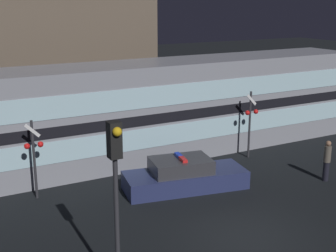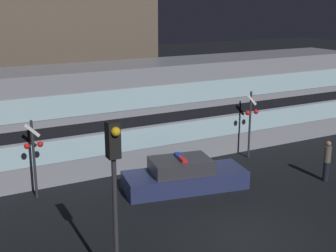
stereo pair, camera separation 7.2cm
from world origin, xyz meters
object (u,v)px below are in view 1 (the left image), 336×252
object	(u,v)px
pedestrian	(327,160)
traffic_light_corner	(116,174)
crossing_signal_near	(250,119)
police_car	(184,176)
train	(154,110)

from	to	relation	value
pedestrian	traffic_light_corner	bearing A→B (deg)	-163.73
crossing_signal_near	traffic_light_corner	world-z (taller)	traffic_light_corner
police_car	traffic_light_corner	distance (m)	7.81
train	pedestrian	world-z (taller)	train
train	crossing_signal_near	bearing A→B (deg)	-32.22
train	police_car	distance (m)	4.67
pedestrian	crossing_signal_near	bearing A→B (deg)	104.24
police_car	traffic_light_corner	xyz separation A→B (m)	(-5.05, -5.25, 2.82)
crossing_signal_near	traffic_light_corner	size ratio (longest dim) A/B	0.70
crossing_signal_near	traffic_light_corner	bearing A→B (deg)	-144.12
police_car	crossing_signal_near	bearing A→B (deg)	31.51
train	police_car	world-z (taller)	train
police_car	traffic_light_corner	bearing A→B (deg)	-123.27
police_car	pedestrian	size ratio (longest dim) A/B	2.93
traffic_light_corner	train	bearing A→B (deg)	58.44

